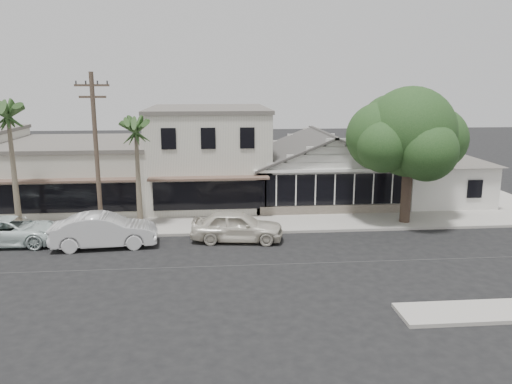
{
  "coord_description": "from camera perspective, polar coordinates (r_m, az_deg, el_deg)",
  "views": [
    {
      "loc": [
        -2.78,
        -22.18,
        8.45
      ],
      "look_at": [
        -0.27,
        6.0,
        2.22
      ],
      "focal_mm": 35.0,
      "sensor_mm": 36.0,
      "label": 1
    }
  ],
  "objects": [
    {
      "name": "car_0",
      "position": [
        27.09,
        -2.17,
        -3.88
      ],
      "size": [
        5.19,
        2.63,
        1.69
      ],
      "primitive_type": "imported",
      "rotation": [
        0.0,
        0.0,
        1.44
      ],
      "color": "beige",
      "rests_on": "ground"
    },
    {
      "name": "utility_pole",
      "position": [
        28.31,
        -17.78,
        4.4
      ],
      "size": [
        1.8,
        0.24,
        9.0
      ],
      "color": "brown",
      "rests_on": "ground"
    },
    {
      "name": "shade_tree",
      "position": [
        31.01,
        16.91,
        6.32
      ],
      "size": [
        7.45,
        6.74,
        8.27
      ],
      "rotation": [
        0.0,
        0.0,
        0.38
      ],
      "color": "#4E3A2F",
      "rests_on": "ground"
    },
    {
      "name": "ground",
      "position": [
        23.89,
        1.95,
        -8.29
      ],
      "size": [
        140.0,
        140.0,
        0.0
      ],
      "primitive_type": "plane",
      "color": "black",
      "rests_on": "ground"
    },
    {
      "name": "car_1",
      "position": [
        27.27,
        -16.93,
        -4.23
      ],
      "size": [
        5.52,
        2.31,
        1.77
      ],
      "primitive_type": "imported",
      "rotation": [
        0.0,
        0.0,
        1.65
      ],
      "color": "silver",
      "rests_on": "ground"
    },
    {
      "name": "corner_shop",
      "position": [
        35.99,
        7.48,
        2.99
      ],
      "size": [
        10.4,
        8.6,
        5.1
      ],
      "color": "beige",
      "rests_on": "ground"
    },
    {
      "name": "car_2",
      "position": [
        29.52,
        -26.15,
        -4.02
      ],
      "size": [
        5.36,
        2.52,
        1.48
      ],
      "primitive_type": "imported",
      "rotation": [
        0.0,
        0.0,
        1.56
      ],
      "color": "silver",
      "rests_on": "ground"
    },
    {
      "name": "palm_mid",
      "position": [
        30.62,
        -26.5,
        7.91
      ],
      "size": [
        2.97,
        2.97,
        7.86
      ],
      "color": "#726651",
      "rests_on": "ground"
    },
    {
      "name": "row_building_near",
      "position": [
        36.05,
        -5.39,
        4.08
      ],
      "size": [
        8.0,
        10.0,
        6.5
      ],
      "primitive_type": "cube",
      "color": "beige",
      "rests_on": "ground"
    },
    {
      "name": "sidewalk_north",
      "position": [
        30.56,
        -14.75,
        -3.9
      ],
      "size": [
        90.0,
        3.5,
        0.15
      ],
      "primitive_type": "cube",
      "color": "#9E9991",
      "rests_on": "ground"
    },
    {
      "name": "palm_east",
      "position": [
        28.75,
        -13.59,
        6.97
      ],
      "size": [
        2.39,
        2.39,
        6.93
      ],
      "color": "#726651",
      "rests_on": "ground"
    },
    {
      "name": "side_cottage",
      "position": [
        37.92,
        19.95,
        1.11
      ],
      "size": [
        6.0,
        6.0,
        3.0
      ],
      "primitive_type": "cube",
      "color": "beige",
      "rests_on": "ground"
    },
    {
      "name": "row_building_midnear",
      "position": [
        37.39,
        -19.29,
        1.94
      ],
      "size": [
        10.0,
        10.0,
        4.2
      ],
      "primitive_type": "cube",
      "color": "beige",
      "rests_on": "ground"
    }
  ]
}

